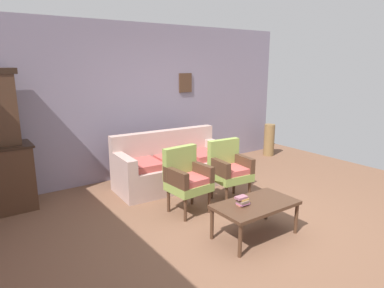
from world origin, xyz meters
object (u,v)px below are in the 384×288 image
book_stack_on_table (242,201)px  floral_couch (172,167)px  coffee_table (255,207)px  floor_vase_by_wall (269,140)px  armchair_near_couch_end (229,168)px  armchair_near_cabinet (187,177)px

book_stack_on_table → floral_couch: bearing=81.7°
coffee_table → floor_vase_by_wall: size_ratio=1.43×
floral_couch → coffee_table: size_ratio=1.95×
floral_couch → armchair_near_couch_end: same height
armchair_near_couch_end → book_stack_on_table: (-0.67, -1.00, -0.02)m
armchair_near_couch_end → book_stack_on_table: 1.20m
book_stack_on_table → armchair_near_couch_end: bearing=56.1°
armchair_near_cabinet → armchair_near_couch_end: same height
armchair_near_cabinet → coffee_table: bearing=-75.8°
armchair_near_cabinet → floor_vase_by_wall: (3.17, 1.39, -0.15)m
coffee_table → book_stack_on_table: (-0.17, 0.04, 0.10)m
armchair_near_couch_end → book_stack_on_table: size_ratio=5.83×
coffee_table → book_stack_on_table: size_ratio=6.48×
armchair_near_cabinet → armchair_near_couch_end: (0.76, -0.01, 0.00)m
armchair_near_cabinet → armchair_near_couch_end: bearing=-0.5°
coffee_table → book_stack_on_table: book_stack_on_table is taller
armchair_near_cabinet → coffee_table: armchair_near_cabinet is taller
floor_vase_by_wall → floral_couch: bearing=-172.0°
floral_couch → coffee_table: 2.05m
armchair_near_cabinet → book_stack_on_table: bearing=-84.8°
armchair_near_cabinet → coffee_table: size_ratio=0.90×
floral_couch → book_stack_on_table: floral_couch is taller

